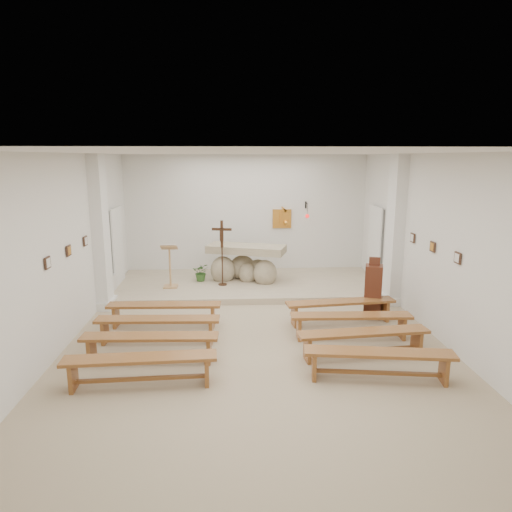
{
  "coord_description": "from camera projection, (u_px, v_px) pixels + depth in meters",
  "views": [
    {
      "loc": [
        -0.43,
        -8.29,
        3.43
      ],
      "look_at": [
        0.11,
        1.6,
        1.27
      ],
      "focal_mm": 32.0,
      "sensor_mm": 36.0,
      "label": 1
    }
  ],
  "objects": [
    {
      "name": "bench_left_fourth",
      "position": [
        140.0,
        364.0,
        6.88
      ],
      "size": [
        2.32,
        0.48,
        0.49
      ],
      "rotation": [
        0.0,
        0.0,
        0.05
      ],
      "color": "brown",
      "rests_on": "ground"
    },
    {
      "name": "sanctuary_lamp",
      "position": [
        307.0,
        214.0,
        13.14
      ],
      "size": [
        0.11,
        0.36,
        0.44
      ],
      "color": "black",
      "rests_on": "wall_back"
    },
    {
      "name": "bench_right_third",
      "position": [
        363.0,
        337.0,
        7.9
      ],
      "size": [
        2.33,
        0.58,
        0.49
      ],
      "rotation": [
        0.0,
        0.0,
        0.09
      ],
      "color": "brown",
      "rests_on": "ground"
    },
    {
      "name": "lectern",
      "position": [
        170.0,
        266.0,
        11.59
      ],
      "size": [
        0.42,
        0.36,
        1.15
      ],
      "rotation": [
        0.0,
        0.0,
        0.01
      ],
      "color": "tan",
      "rests_on": "sanctuary_platform"
    },
    {
      "name": "bench_left_front",
      "position": [
        164.0,
        309.0,
        9.35
      ],
      "size": [
        2.32,
        0.45,
        0.49
      ],
      "rotation": [
        0.0,
        0.0,
        -0.03
      ],
      "color": "brown",
      "rests_on": "ground"
    },
    {
      "name": "gold_wall_relief",
      "position": [
        282.0,
        219.0,
        13.38
      ],
      "size": [
        0.55,
        0.04,
        0.55
      ],
      "primitive_type": "cube",
      "color": "gold",
      "rests_on": "wall_back"
    },
    {
      "name": "wall_back",
      "position": [
        246.0,
        215.0,
        13.34
      ],
      "size": [
        7.0,
        0.02,
        3.5
      ],
      "primitive_type": "cube",
      "color": "silver",
      "rests_on": "ground"
    },
    {
      "name": "crucifix_stand",
      "position": [
        222.0,
        248.0,
        11.72
      ],
      "size": [
        0.51,
        0.22,
        1.7
      ],
      "rotation": [
        0.0,
        0.0,
        -0.2
      ],
      "color": "#362011",
      "rests_on": "sanctuary_platform"
    },
    {
      "name": "ceiling",
      "position": [
        255.0,
        153.0,
        8.1
      ],
      "size": [
        7.0,
        10.0,
        0.02
      ],
      "primitive_type": "cube",
      "color": "silver",
      "rests_on": "wall_back"
    },
    {
      "name": "altar",
      "position": [
        245.0,
        266.0,
        12.3
      ],
      "size": [
        2.2,
        1.39,
        1.06
      ],
      "rotation": [
        0.0,
        0.0,
        -0.31
      ],
      "color": "tan",
      "rests_on": "sanctuary_platform"
    },
    {
      "name": "ground",
      "position": [
        255.0,
        337.0,
        8.84
      ],
      "size": [
        7.0,
        10.0,
        0.0
      ],
      "primitive_type": "cube",
      "color": "tan",
      "rests_on": "ground"
    },
    {
      "name": "bench_left_second",
      "position": [
        158.0,
        324.0,
        8.53
      ],
      "size": [
        2.32,
        0.46,
        0.49
      ],
      "rotation": [
        0.0,
        0.0,
        -0.04
      ],
      "color": "brown",
      "rests_on": "ground"
    },
    {
      "name": "wall_left",
      "position": [
        63.0,
        251.0,
        8.28
      ],
      "size": [
        0.02,
        10.0,
        3.5
      ],
      "primitive_type": "cube",
      "color": "silver",
      "rests_on": "ground"
    },
    {
      "name": "station_frame_right_rear",
      "position": [
        413.0,
        238.0,
        9.83
      ],
      "size": [
        0.03,
        0.2,
        0.2
      ],
      "primitive_type": "cube",
      "color": "#3E271B",
      "rests_on": "wall_right"
    },
    {
      "name": "radiator_right",
      "position": [
        384.0,
        284.0,
        11.6
      ],
      "size": [
        0.1,
        0.85,
        0.52
      ],
      "primitive_type": "cube",
      "color": "silver",
      "rests_on": "ground"
    },
    {
      "name": "potted_plant",
      "position": [
        201.0,
        272.0,
        12.26
      ],
      "size": [
        0.45,
        0.39,
        0.49
      ],
      "primitive_type": "imported",
      "rotation": [
        0.0,
        0.0,
        -0.03
      ],
      "color": "#305C25",
      "rests_on": "sanctuary_platform"
    },
    {
      "name": "bench_left_third",
      "position": [
        150.0,
        342.0,
        7.7
      ],
      "size": [
        2.32,
        0.46,
        0.49
      ],
      "rotation": [
        0.0,
        0.0,
        -0.04
      ],
      "color": "brown",
      "rests_on": "ground"
    },
    {
      "name": "bench_right_front",
      "position": [
        340.0,
        306.0,
        9.54
      ],
      "size": [
        2.33,
        0.63,
        0.49
      ],
      "rotation": [
        0.0,
        0.0,
        0.12
      ],
      "color": "brown",
      "rests_on": "ground"
    },
    {
      "name": "pilaster_right",
      "position": [
        395.0,
        231.0,
        10.6
      ],
      "size": [
        0.26,
        0.55,
        3.5
      ],
      "primitive_type": "cube",
      "color": "white",
      "rests_on": "ground"
    },
    {
      "name": "station_frame_left_rear",
      "position": [
        85.0,
        241.0,
        9.46
      ],
      "size": [
        0.03,
        0.2,
        0.2
      ],
      "primitive_type": "cube",
      "color": "#3E271B",
      "rests_on": "wall_left"
    },
    {
      "name": "sanctuary_platform",
      "position": [
        248.0,
        284.0,
        12.24
      ],
      "size": [
        6.98,
        3.0,
        0.15
      ],
      "primitive_type": "cube",
      "color": "#BCB091",
      "rests_on": "ground"
    },
    {
      "name": "bench_right_second",
      "position": [
        351.0,
        320.0,
        8.72
      ],
      "size": [
        2.32,
        0.44,
        0.49
      ],
      "rotation": [
        0.0,
        0.0,
        -0.03
      ],
      "color": "brown",
      "rests_on": "ground"
    },
    {
      "name": "donation_pedestal",
      "position": [
        373.0,
        291.0,
        9.84
      ],
      "size": [
        0.45,
        0.45,
        1.34
      ],
      "rotation": [
        0.0,
        0.0,
        -0.31
      ],
      "color": "#502417",
      "rests_on": "ground"
    },
    {
      "name": "wall_right",
      "position": [
        438.0,
        247.0,
        8.65
      ],
      "size": [
        0.02,
        10.0,
        3.5
      ],
      "primitive_type": "cube",
      "color": "silver",
      "rests_on": "ground"
    },
    {
      "name": "station_frame_right_front",
      "position": [
        458.0,
        258.0,
        7.88
      ],
      "size": [
        0.03,
        0.2,
        0.2
      ],
      "primitive_type": "cube",
      "color": "#3E271B",
      "rests_on": "wall_right"
    },
    {
      "name": "bench_right_fourth",
      "position": [
        379.0,
        358.0,
        7.07
      ],
      "size": [
        2.33,
        0.67,
        0.49
      ],
      "rotation": [
        0.0,
        0.0,
        -0.13
      ],
      "color": "brown",
      "rests_on": "ground"
    },
    {
      "name": "radiator_left",
      "position": [
        111.0,
        288.0,
        11.24
      ],
      "size": [
        0.1,
        0.85,
        0.52
      ],
      "primitive_type": "cube",
      "color": "silver",
      "rests_on": "ground"
    },
    {
      "name": "station_frame_left_front",
      "position": [
        48.0,
        263.0,
        7.51
      ],
      "size": [
        0.03,
        0.2,
        0.2
      ],
      "primitive_type": "cube",
      "color": "#3E271B",
      "rests_on": "wall_left"
    },
    {
      "name": "pilaster_left",
      "position": [
        101.0,
        233.0,
        10.24
      ],
      "size": [
        0.26,
        0.55,
        3.5
      ],
      "primitive_type": "cube",
      "color": "white",
      "rests_on": "ground"
    },
    {
      "name": "station_frame_left_mid",
      "position": [
        69.0,
        251.0,
        8.49
      ],
      "size": [
        0.03,
        0.2,
        0.2
      ],
      "primitive_type": "cube",
      "color": "#3E271B",
      "rests_on": "wall_left"
    },
    {
      "name": "station_frame_right_mid",
      "position": [
        433.0,
        247.0,
        8.85
      ],
      "size": [
        0.03,
        0.2,
        0.2
      ],
      "primitive_type": "cube",
      "color": "#3E271B",
      "rests_on": "wall_right"
    }
  ]
}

